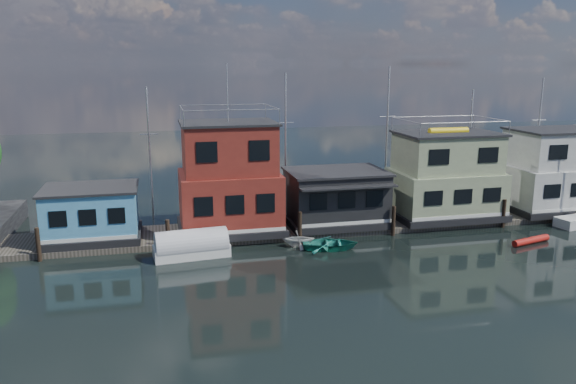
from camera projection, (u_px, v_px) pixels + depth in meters
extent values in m
plane|color=black|center=(409.00, 287.00, 31.45)|extent=(160.00, 160.00, 0.00)
cube|color=#595147|center=(341.00, 225.00, 42.79)|extent=(48.00, 5.00, 0.40)
cube|color=black|center=(93.00, 235.00, 38.69)|extent=(6.40, 4.90, 0.50)
cube|color=#51A2D5|center=(91.00, 211.00, 38.30)|extent=(6.00, 4.50, 3.00)
cube|color=black|center=(90.00, 188.00, 37.95)|extent=(6.30, 4.80, 0.16)
cube|color=black|center=(230.00, 226.00, 40.80)|extent=(7.40, 5.90, 0.50)
cube|color=maroon|center=(230.00, 198.00, 40.33)|extent=(7.00, 5.50, 3.74)
cube|color=maroon|center=(229.00, 149.00, 39.53)|extent=(6.30, 4.95, 3.46)
cube|color=black|center=(228.00, 123.00, 39.13)|extent=(6.65, 5.23, 0.16)
cylinder|color=silver|center=(227.00, 93.00, 38.66)|extent=(0.08, 0.08, 4.00)
cube|color=black|center=(335.00, 220.00, 42.58)|extent=(7.40, 5.40, 0.50)
cube|color=black|center=(336.00, 195.00, 42.15)|extent=(7.00, 5.00, 3.40)
cube|color=black|center=(336.00, 171.00, 41.75)|extent=(7.30, 5.30, 0.16)
cube|color=black|center=(348.00, 187.00, 39.22)|extent=(7.00, 1.20, 0.12)
cube|color=black|center=(443.00, 213.00, 44.58)|extent=(8.40, 5.90, 0.50)
cube|color=#95A279|center=(445.00, 190.00, 44.18)|extent=(8.00, 5.50, 3.12)
cube|color=#95A279|center=(447.00, 153.00, 43.51)|extent=(7.20, 4.95, 2.88)
cube|color=black|center=(448.00, 133.00, 43.17)|extent=(7.60, 5.23, 0.16)
cylinder|color=yellow|center=(448.00, 131.00, 43.13)|extent=(3.20, 0.56, 0.56)
cube|color=black|center=(552.00, 206.00, 46.81)|extent=(8.40, 5.90, 0.50)
cube|color=silver|center=(555.00, 184.00, 46.40)|extent=(8.00, 5.50, 3.12)
cube|color=silver|center=(559.00, 149.00, 45.73)|extent=(7.20, 4.95, 2.88)
cube|color=black|center=(561.00, 130.00, 45.39)|extent=(7.60, 5.23, 0.16)
cylinder|color=#2D2116|center=(38.00, 245.00, 35.27)|extent=(0.28, 0.28, 2.20)
cylinder|color=#2D2116|center=(168.00, 236.00, 37.05)|extent=(0.28, 0.28, 2.20)
cylinder|color=#2D2116|center=(300.00, 227.00, 39.05)|extent=(0.28, 0.28, 2.20)
cylinder|color=#2D2116|center=(393.00, 221.00, 40.60)|extent=(0.28, 0.28, 2.20)
cylinder|color=#2D2116|center=(504.00, 214.00, 42.60)|extent=(0.28, 0.28, 2.20)
cylinder|color=silver|center=(150.00, 154.00, 44.25)|extent=(0.16, 0.16, 10.50)
cylinder|color=silver|center=(149.00, 134.00, 43.90)|extent=(1.40, 0.06, 0.06)
cylinder|color=silver|center=(286.00, 143.00, 46.59)|extent=(0.16, 0.16, 11.50)
cylinder|color=silver|center=(286.00, 123.00, 46.20)|extent=(1.40, 0.06, 0.06)
cylinder|color=silver|center=(387.00, 137.00, 48.53)|extent=(0.16, 0.16, 12.00)
cylinder|color=silver|center=(388.00, 116.00, 48.13)|extent=(1.40, 0.06, 0.06)
cylinder|color=silver|center=(469.00, 146.00, 50.53)|extent=(0.16, 0.16, 10.00)
cylinder|color=silver|center=(470.00, 129.00, 50.20)|extent=(1.40, 0.06, 0.06)
cylinder|color=silver|center=(538.00, 138.00, 51.98)|extent=(0.16, 0.16, 11.00)
cylinder|color=silver|center=(539.00, 120.00, 51.61)|extent=(1.40, 0.06, 0.06)
cylinder|color=red|center=(531.00, 240.00, 38.90)|extent=(3.27, 1.29, 0.48)
imported|color=silver|center=(298.00, 238.00, 38.23)|extent=(2.43, 2.18, 1.16)
cube|color=silver|center=(192.00, 251.00, 36.27)|extent=(4.96, 2.30, 0.80)
cylinder|color=silver|center=(191.00, 244.00, 36.16)|extent=(4.75, 2.39, 1.95)
imported|color=teal|center=(330.00, 244.00, 37.72)|extent=(4.23, 3.41, 0.78)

